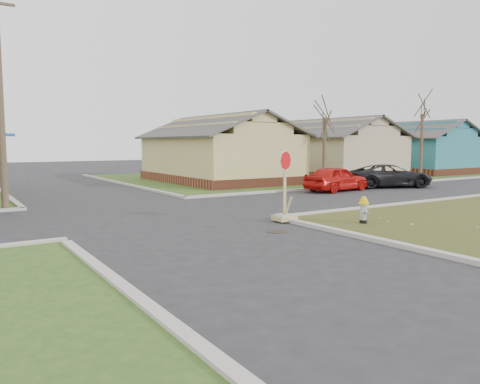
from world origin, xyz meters
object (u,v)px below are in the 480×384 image
stop_sign (285,205)px  fire_hydrant (364,208)px  red_sedan (336,179)px  dark_pickup (390,176)px

stop_sign → fire_hydrant: bearing=-40.9°
stop_sign → red_sedan: size_ratio=0.58×
fire_hydrant → stop_sign: stop_sign is taller
stop_sign → dark_pickup: (13.21, 6.49, 0.12)m
fire_hydrant → dark_pickup: dark_pickup is taller
fire_hydrant → dark_pickup: (11.37, 8.33, 0.15)m
red_sedan → fire_hydrant: bearing=133.3°
dark_pickup → fire_hydrant: bearing=149.5°
fire_hydrant → stop_sign: bearing=110.3°
stop_sign → red_sedan: 10.97m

